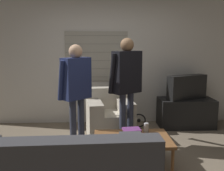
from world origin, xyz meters
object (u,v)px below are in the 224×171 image
Objects in this scene: floor_fan at (139,123)px; tv at (187,87)px; armchair_beige at (109,116)px; spare_remote at (149,135)px; person_left_standing at (76,85)px; book_stack at (132,133)px; soda_can at (146,127)px; person_right_standing at (126,78)px; coffee_table at (132,140)px.

tv is at bearing 13.40° from floor_fan.
armchair_beige is 1.03× the size of tv.
armchair_beige is 0.63m from floor_fan.
person_left_standing is at bearing 132.20° from spare_remote.
soda_can reaches higher than book_stack.
person_right_standing reaches higher than person_left_standing.
book_stack is at bearing 177.41° from spare_remote.
soda_can is (0.48, -1.05, 0.14)m from armchair_beige.
person_left_standing is 0.94× the size of person_right_standing.
soda_can is 1.31m from floor_fan.
person_left_standing reaches higher than spare_remote.
person_right_standing is (0.25, -0.48, 0.75)m from armchair_beige.
armchair_beige is at bearing 114.28° from soda_can.
floor_fan is (0.56, 0.20, -0.20)m from armchair_beige.
tv is (1.53, 0.43, 0.45)m from armchair_beige.
soda_can is (0.22, -0.57, -0.61)m from person_right_standing.
coffee_table is 2.98× the size of floor_fan.
soda_can is (0.22, 0.23, -0.00)m from book_stack.
spare_remote is at bearing -72.66° from person_left_standing.
book_stack is at bearing 93.57° from armchair_beige.
book_stack is 1.94× the size of soda_can.
soda_can is at bearing 74.88° from spare_remote.
person_left_standing reaches higher than armchair_beige.
armchair_beige reaches higher than coffee_table.
armchair_beige reaches higher than soda_can.
person_right_standing reaches higher than tv.
floor_fan is (-0.96, -0.23, -0.65)m from tv.
book_stack reaches higher than floor_fan.
soda_can is at bearing -94.04° from floor_fan.
book_stack is 0.73× the size of floor_fan.
book_stack is at bearing -82.43° from person_left_standing.
coffee_table is at bearing -124.81° from person_right_standing.
person_left_standing is 12.87× the size of soda_can.
person_right_standing is 13.64× the size of soda_can.
floor_fan is at bearing -167.70° from armchair_beige.
floor_fan is (1.08, 0.85, -0.88)m from person_left_standing.
person_left_standing is 6.64× the size of book_stack.
soda_can reaches higher than spare_remote.
book_stack is 1.56m from floor_fan.
tv is 6.20× the size of spare_remote.
armchair_beige is at bearing -7.90° from tv.
book_stack is (0.00, -0.80, -0.61)m from person_right_standing.
person_left_standing is (-0.52, -0.64, 0.68)m from armchair_beige.
coffee_table is at bearing -101.80° from floor_fan.
spare_remote is (0.23, 0.05, 0.05)m from coffee_table.
floor_fan is at bearing 30.47° from person_right_standing.
person_right_standing reaches higher than book_stack.
floor_fan is at bearing 85.96° from soda_can.
spare_remote is (1.00, -0.57, -0.59)m from person_left_standing.
floor_fan is at bearing 78.16° from book_stack.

